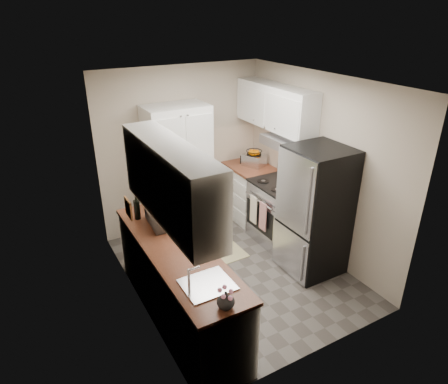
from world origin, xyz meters
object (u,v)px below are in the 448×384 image
object	(u,v)px
microwave	(163,214)
wine_bottle	(137,207)
refrigerator	(315,211)
toaster_oven	(254,160)
pantry_cabinet	(179,173)
electric_range	(278,211)

from	to	relation	value
microwave	wine_bottle	world-z (taller)	wine_bottle
refrigerator	toaster_oven	bearing A→B (deg)	85.99
pantry_cabinet	electric_range	world-z (taller)	pantry_cabinet
electric_range	toaster_oven	bearing A→B (deg)	84.45
electric_range	microwave	xyz separation A→B (m)	(-1.88, -0.27, 0.57)
toaster_oven	wine_bottle	bearing A→B (deg)	175.28
electric_range	refrigerator	world-z (taller)	refrigerator
pantry_cabinet	toaster_oven	xyz separation A→B (m)	(1.25, -0.13, 0.02)
pantry_cabinet	electric_range	xyz separation A→B (m)	(1.17, -0.93, -0.52)
wine_bottle	toaster_oven	world-z (taller)	wine_bottle
refrigerator	electric_range	bearing A→B (deg)	87.52
pantry_cabinet	microwave	world-z (taller)	pantry_cabinet
electric_range	refrigerator	size ratio (longest dim) A/B	0.66
refrigerator	toaster_oven	size ratio (longest dim) A/B	5.13
microwave	toaster_oven	size ratio (longest dim) A/B	1.45
refrigerator	toaster_oven	distance (m)	1.61
pantry_cabinet	refrigerator	xyz separation A→B (m)	(1.14, -1.73, -0.15)
wine_bottle	toaster_oven	bearing A→B (deg)	19.99
pantry_cabinet	refrigerator	size ratio (longest dim) A/B	1.18
pantry_cabinet	wine_bottle	bearing A→B (deg)	-135.29
refrigerator	toaster_oven	xyz separation A→B (m)	(0.11, 1.59, 0.17)
pantry_cabinet	microwave	distance (m)	1.40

